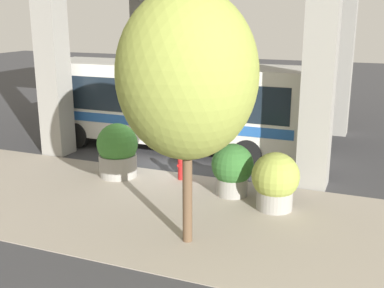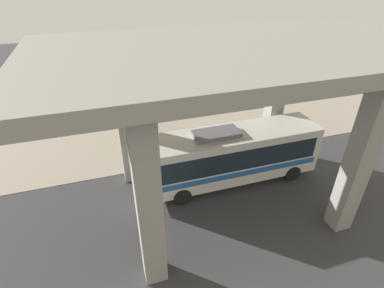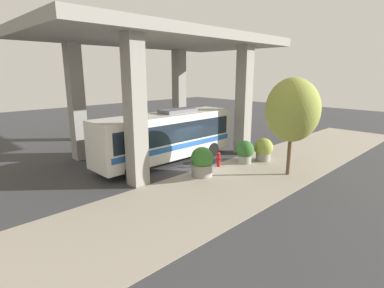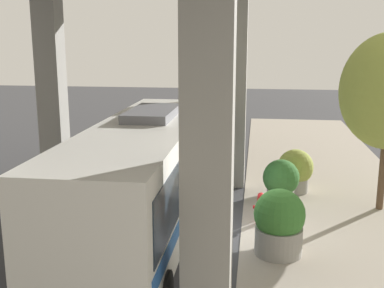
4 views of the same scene
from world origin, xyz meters
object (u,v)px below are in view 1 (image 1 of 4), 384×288
Objects in this scene: bus at (172,101)px; street_tree_near at (187,75)px; planter_front at (118,151)px; planter_back at (275,181)px; fire_hydrant at (181,165)px; planter_middle at (232,169)px.

street_tree_near reaches higher than bus.
planter_back is (-0.79, -5.26, -0.05)m from planter_front.
fire_hydrant is 5.41m from street_tree_near.
street_tree_near reaches higher than planter_back.
fire_hydrant is 0.17× the size of street_tree_near.
planter_front is 1.14× the size of planter_middle.
fire_hydrant is 2.02m from planter_middle.
bus reaches higher than planter_back.
street_tree_near is (-3.19, 0.08, 3.05)m from planter_middle.
fire_hydrant is 0.56× the size of planter_front.
bus is 6.45× the size of planter_back.
planter_front reaches higher than fire_hydrant.
planter_middle is (-0.22, -3.89, -0.06)m from planter_front.
planter_middle reaches higher than fire_hydrant.
planter_middle is at bearing -93.25° from planter_front.
bus is 3.80m from fire_hydrant.
fire_hydrant is at bearing 70.46° from planter_middle.
fire_hydrant is (-3.09, -1.69, -1.41)m from bus.
planter_back is at bearing -110.82° from fire_hydrant.
planter_front is (-0.45, 2.02, 0.36)m from fire_hydrant.
bus is 6.65m from planter_back.
street_tree_near is (-2.62, 1.45, 3.04)m from planter_back.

